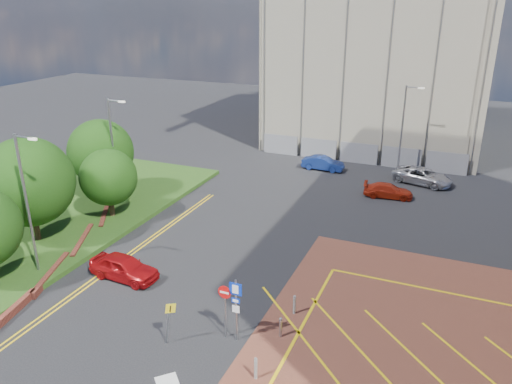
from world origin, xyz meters
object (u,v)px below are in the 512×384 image
Objects in this scene: tree_d at (101,152)px; lamp_left_near at (27,199)px; tree_c at (108,177)px; lamp_left_far at (114,148)px; tree_b at (29,182)px; car_red_back at (388,191)px; warning_sign at (169,318)px; car_red_left at (124,267)px; sign_cluster at (232,303)px; car_silver_back at (423,176)px; car_blue_back at (323,163)px; lamp_back at (403,127)px.

tree_d is 0.76× the size of lamp_left_near.
tree_c is 2.65m from lamp_left_far.
tree_b is 1.75× the size of car_red_back.
lamp_left_near is at bearing -78.69° from lamp_left_far.
warning_sign is 0.59× the size of car_red_back.
tree_d is at bearing 136.81° from warning_sign.
tree_b is at bearing 82.71° from car_red_left.
warning_sign is (-2.44, -1.46, -0.52)m from sign_cluster.
car_silver_back is at bearing 30.39° from tree_d.
car_blue_back is 0.78× the size of car_silver_back.
lamp_left_near is 6.38m from car_red_left.
car_red_back is at bearing -124.27° from car_blue_back.
tree_b is 4.32m from lamp_left_near.
car_red_left is (-5.53, 4.03, -0.73)m from warning_sign.
car_silver_back is at bearing -91.46° from car_blue_back.
lamp_left_far is at bearing -139.14° from lamp_back.
warning_sign is 6.88m from car_red_left.
car_red_back is (16.51, 20.02, -4.10)m from lamp_left_near.
car_red_left is at bearing 140.34° from car_red_back.
lamp_left_far is 1.95× the size of car_red_left.
lamp_back reaches higher than car_blue_back.
lamp_back is at bearing 77.68° from warning_sign.
tree_b is 0.84× the size of lamp_back.
lamp_back is 29.30m from warning_sign.
warning_sign is at bearing -22.29° from tree_b.
car_red_left reaches higher than car_red_back.
car_red_back is at bearing 34.35° from tree_c.
car_blue_back is (13.90, 13.73, -3.23)m from tree_d.
tree_d is 1.48× the size of car_red_left.
sign_cluster is (15.80, -4.02, -2.28)m from tree_b.
car_blue_back is at bearing 90.97° from warning_sign.
car_blue_back is at bearing 51.26° from lamp_left_far.
tree_b is 7.10m from lamp_left_far.
tree_d is at bearing -143.91° from lamp_back.
lamp_left_far is 1.00× the size of lamp_back.
tree_c is 1.27× the size of car_red_back.
sign_cluster is 2.89m from warning_sign.
tree_c is at bearing 68.20° from tree_b.
lamp_left_far is at bearing 139.35° from car_silver_back.
warning_sign is at bearing -45.46° from lamp_left_far.
lamp_back is 7.09m from car_red_back.
lamp_back reaches higher than car_red_left.
car_blue_back is (12.90, 21.73, -3.60)m from tree_b.
lamp_left_near reaches higher than car_red_left.
lamp_left_far reaches higher than tree_d.
lamp_left_near is at bearing 157.08° from car_silver_back.
sign_cluster is (12.72, -1.02, -2.71)m from lamp_left_near.
car_silver_back is (8.89, -0.36, 0.05)m from car_blue_back.
car_red_left is (-11.75, -24.45, -3.66)m from lamp_back.
lamp_left_near is 3.56× the size of warning_sign.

